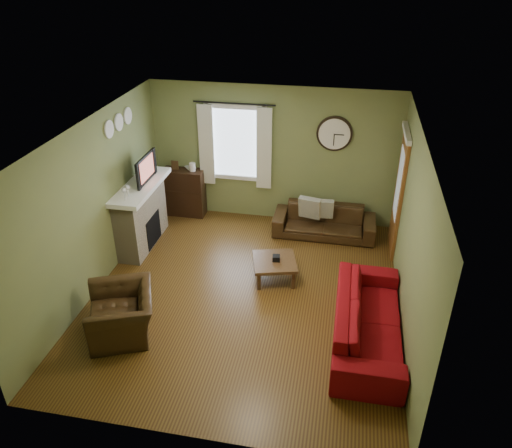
% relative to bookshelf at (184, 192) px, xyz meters
% --- Properties ---
extents(floor, '(4.60, 5.20, 0.00)m').
position_rel_bookshelf_xyz_m(floor, '(1.72, -2.40, -0.47)').
color(floor, '#4C3212').
rests_on(floor, ground).
extents(ceiling, '(4.60, 5.20, 0.00)m').
position_rel_bookshelf_xyz_m(ceiling, '(1.72, -2.40, 2.13)').
color(ceiling, white).
rests_on(ceiling, ground).
extents(wall_left, '(0.00, 5.20, 2.60)m').
position_rel_bookshelf_xyz_m(wall_left, '(-0.58, -2.40, 0.83)').
color(wall_left, olive).
rests_on(wall_left, ground).
extents(wall_right, '(0.00, 5.20, 2.60)m').
position_rel_bookshelf_xyz_m(wall_right, '(4.02, -2.40, 0.83)').
color(wall_right, olive).
rests_on(wall_right, ground).
extents(wall_back, '(4.60, 0.00, 2.60)m').
position_rel_bookshelf_xyz_m(wall_back, '(1.72, 0.20, 0.83)').
color(wall_back, olive).
rests_on(wall_back, ground).
extents(wall_front, '(4.60, 0.00, 2.60)m').
position_rel_bookshelf_xyz_m(wall_front, '(1.72, -5.00, 0.83)').
color(wall_front, olive).
rests_on(wall_front, ground).
extents(fireplace, '(0.40, 1.40, 1.10)m').
position_rel_bookshelf_xyz_m(fireplace, '(-0.38, -1.25, 0.08)').
color(fireplace, tan).
rests_on(fireplace, floor).
extents(firebox, '(0.04, 0.60, 0.55)m').
position_rel_bookshelf_xyz_m(firebox, '(-0.19, -1.25, -0.17)').
color(firebox, black).
rests_on(firebox, fireplace).
extents(mantel, '(0.58, 1.60, 0.08)m').
position_rel_bookshelf_xyz_m(mantel, '(-0.35, -1.25, 0.67)').
color(mantel, white).
rests_on(mantel, fireplace).
extents(tv, '(0.08, 0.60, 0.35)m').
position_rel_bookshelf_xyz_m(tv, '(-0.33, -1.10, 0.88)').
color(tv, black).
rests_on(tv, mantel).
extents(tv_screen, '(0.02, 0.62, 0.36)m').
position_rel_bookshelf_xyz_m(tv_screen, '(-0.25, -1.10, 0.94)').
color(tv_screen, '#994C3F').
rests_on(tv_screen, mantel).
extents(medallion_left, '(0.28, 0.28, 0.03)m').
position_rel_bookshelf_xyz_m(medallion_left, '(-0.56, -1.60, 1.78)').
color(medallion_left, white).
rests_on(medallion_left, wall_left).
extents(medallion_mid, '(0.28, 0.28, 0.03)m').
position_rel_bookshelf_xyz_m(medallion_mid, '(-0.56, -1.25, 1.78)').
color(medallion_mid, white).
rests_on(medallion_mid, wall_left).
extents(medallion_right, '(0.28, 0.28, 0.03)m').
position_rel_bookshelf_xyz_m(medallion_right, '(-0.56, -0.90, 1.78)').
color(medallion_right, white).
rests_on(medallion_right, wall_left).
extents(window_pane, '(1.00, 0.02, 1.30)m').
position_rel_bookshelf_xyz_m(window_pane, '(1.02, 0.18, 1.03)').
color(window_pane, silver).
rests_on(window_pane, wall_back).
extents(curtain_rod, '(0.03, 0.03, 1.50)m').
position_rel_bookshelf_xyz_m(curtain_rod, '(1.02, 0.08, 1.80)').
color(curtain_rod, black).
rests_on(curtain_rod, wall_back).
extents(curtain_left, '(0.28, 0.04, 1.55)m').
position_rel_bookshelf_xyz_m(curtain_left, '(0.47, 0.08, 0.98)').
color(curtain_left, beige).
rests_on(curtain_left, wall_back).
extents(curtain_right, '(0.28, 0.04, 1.55)m').
position_rel_bookshelf_xyz_m(curtain_right, '(1.57, 0.08, 0.98)').
color(curtain_right, beige).
rests_on(curtain_right, wall_back).
extents(wall_clock, '(0.64, 0.06, 0.64)m').
position_rel_bookshelf_xyz_m(wall_clock, '(2.82, 0.15, 1.33)').
color(wall_clock, white).
rests_on(wall_clock, wall_back).
extents(door, '(0.05, 0.90, 2.10)m').
position_rel_bookshelf_xyz_m(door, '(3.99, -0.55, 0.58)').
color(door, brown).
rests_on(door, floor).
extents(bookshelf, '(0.79, 0.34, 0.94)m').
position_rel_bookshelf_xyz_m(bookshelf, '(0.00, 0.00, 0.00)').
color(bookshelf, black).
rests_on(bookshelf, floor).
extents(book, '(0.27, 0.28, 0.02)m').
position_rel_bookshelf_xyz_m(book, '(0.05, 0.07, 0.49)').
color(book, '#462F1A').
rests_on(book, bookshelf).
extents(sofa_brown, '(1.85, 0.72, 0.54)m').
position_rel_bookshelf_xyz_m(sofa_brown, '(2.77, -0.30, -0.20)').
color(sofa_brown, black).
rests_on(sofa_brown, floor).
extents(pillow_left, '(0.36, 0.13, 0.36)m').
position_rel_bookshelf_xyz_m(pillow_left, '(2.75, -0.34, 0.08)').
color(pillow_left, gray).
rests_on(pillow_left, sofa_brown).
extents(pillow_right, '(0.42, 0.20, 0.40)m').
position_rel_bookshelf_xyz_m(pillow_right, '(2.50, -0.34, 0.08)').
color(pillow_right, gray).
rests_on(pillow_right, sofa_brown).
extents(sofa_red, '(0.89, 2.27, 0.66)m').
position_rel_bookshelf_xyz_m(sofa_red, '(3.56, -3.04, -0.14)').
color(sofa_red, maroon).
rests_on(sofa_red, floor).
extents(armchair, '(1.18, 1.25, 0.64)m').
position_rel_bookshelf_xyz_m(armchair, '(0.24, -3.53, -0.15)').
color(armchair, black).
rests_on(armchair, floor).
extents(coffee_table, '(0.82, 0.82, 0.36)m').
position_rel_bookshelf_xyz_m(coffee_table, '(2.10, -1.89, -0.29)').
color(coffee_table, '#462F1A').
rests_on(coffee_table, floor).
extents(tissue_box, '(0.13, 0.13, 0.09)m').
position_rel_bookshelf_xyz_m(tissue_box, '(2.12, -1.89, -0.07)').
color(tissue_box, black).
rests_on(tissue_box, coffee_table).
extents(wine_glass_a, '(0.07, 0.07, 0.20)m').
position_rel_bookshelf_xyz_m(wine_glass_a, '(-0.33, -1.85, 0.81)').
color(wine_glass_a, white).
rests_on(wine_glass_a, mantel).
extents(wine_glass_b, '(0.07, 0.07, 0.19)m').
position_rel_bookshelf_xyz_m(wine_glass_b, '(-0.33, -1.72, 0.80)').
color(wine_glass_b, white).
rests_on(wine_glass_b, mantel).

